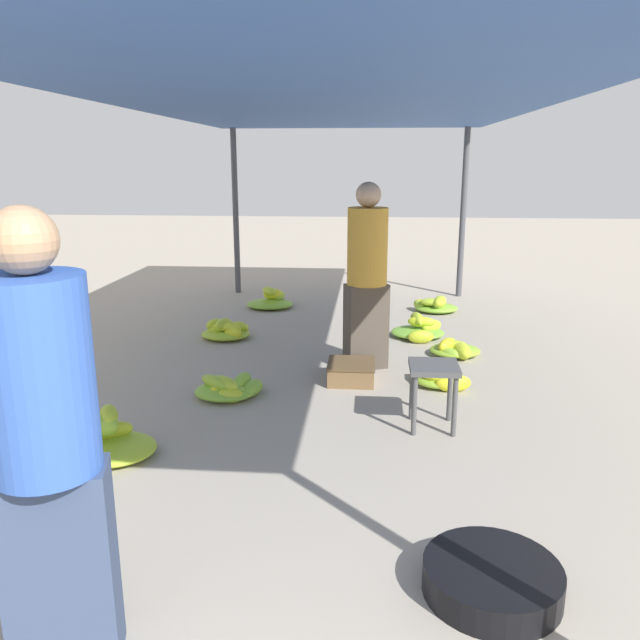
# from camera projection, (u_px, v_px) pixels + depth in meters

# --- Properties ---
(canopy_post_back_left) EXTENTS (0.08, 0.08, 2.28)m
(canopy_post_back_left) POSITION_uv_depth(u_px,v_px,m) (236.00, 213.00, 8.73)
(canopy_post_back_left) COLOR #4C4C51
(canopy_post_back_left) RESTS_ON ground
(canopy_post_back_right) EXTENTS (0.08, 0.08, 2.28)m
(canopy_post_back_right) POSITION_uv_depth(u_px,v_px,m) (463.00, 214.00, 8.48)
(canopy_post_back_right) COLOR #4C4C51
(canopy_post_back_right) RESTS_ON ground
(canopy_tarp) EXTENTS (3.54, 7.44, 0.04)m
(canopy_tarp) POSITION_uv_depth(u_px,v_px,m) (332.00, 101.00, 4.92)
(canopy_tarp) COLOR #33569E
(canopy_tarp) RESTS_ON canopy_post_front_left
(vendor_foreground) EXTENTS (0.45, 0.45, 1.71)m
(vendor_foreground) POSITION_uv_depth(u_px,v_px,m) (47.00, 445.00, 2.15)
(vendor_foreground) COLOR #384766
(vendor_foreground) RESTS_ON ground
(stool) EXTENTS (0.34, 0.34, 0.47)m
(stool) POSITION_uv_depth(u_px,v_px,m) (434.00, 378.00, 4.35)
(stool) COLOR #4C4C4C
(stool) RESTS_ON ground
(basin_black) EXTENTS (0.60, 0.60, 0.14)m
(basin_black) POSITION_uv_depth(u_px,v_px,m) (492.00, 579.00, 2.72)
(basin_black) COLOR black
(basin_black) RESTS_ON ground
(banana_pile_left_0) EXTENTS (0.60, 0.55, 0.32)m
(banana_pile_left_0) POSITION_uv_depth(u_px,v_px,m) (104.00, 443.00, 3.98)
(banana_pile_left_0) COLOR #8CBC33
(banana_pile_left_0) RESTS_ON ground
(banana_pile_left_1) EXTENTS (0.55, 0.48, 0.18)m
(banana_pile_left_1) POSITION_uv_depth(u_px,v_px,m) (230.00, 389.00, 4.99)
(banana_pile_left_1) COLOR #AECA2D
(banana_pile_left_1) RESTS_ON ground
(banana_pile_left_2) EXTENTS (0.60, 0.67, 0.28)m
(banana_pile_left_2) POSITION_uv_depth(u_px,v_px,m) (271.00, 301.00, 8.07)
(banana_pile_left_2) COLOR yellow
(banana_pile_left_2) RESTS_ON ground
(banana_pile_left_3) EXTENTS (0.55, 0.48, 0.22)m
(banana_pile_left_3) POSITION_uv_depth(u_px,v_px,m) (225.00, 330.00, 6.65)
(banana_pile_left_3) COLOR #B0CB2D
(banana_pile_left_3) RESTS_ON ground
(banana_pile_right_0) EXTENTS (0.58, 0.57, 0.25)m
(banana_pile_right_0) POSITION_uv_depth(u_px,v_px,m) (419.00, 330.00, 6.68)
(banana_pile_right_0) COLOR #C5D329
(banana_pile_right_0) RESTS_ON ground
(banana_pile_right_1) EXTENTS (0.49, 0.48, 0.17)m
(banana_pile_right_1) POSITION_uv_depth(u_px,v_px,m) (455.00, 350.00, 6.05)
(banana_pile_right_1) COLOR yellow
(banana_pile_right_1) RESTS_ON ground
(banana_pile_right_2) EXTENTS (0.58, 0.50, 0.22)m
(banana_pile_right_2) POSITION_uv_depth(u_px,v_px,m) (434.00, 306.00, 7.81)
(banana_pile_right_2) COLOR #A3C52F
(banana_pile_right_2) RESTS_ON ground
(banana_pile_right_3) EXTENTS (0.47, 0.53, 0.18)m
(banana_pile_right_3) POSITION_uv_depth(u_px,v_px,m) (439.00, 377.00, 5.25)
(banana_pile_right_3) COLOR yellow
(banana_pile_right_3) RESTS_ON ground
(crate_near) EXTENTS (0.40, 0.40, 0.17)m
(crate_near) POSITION_uv_depth(u_px,v_px,m) (351.00, 372.00, 5.34)
(crate_near) COLOR brown
(crate_near) RESTS_ON ground
(shopper_walking_mid) EXTENTS (0.46, 0.46, 1.67)m
(shopper_walking_mid) POSITION_uv_depth(u_px,v_px,m) (367.00, 274.00, 5.52)
(shopper_walking_mid) COLOR #4C4238
(shopper_walking_mid) RESTS_ON ground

